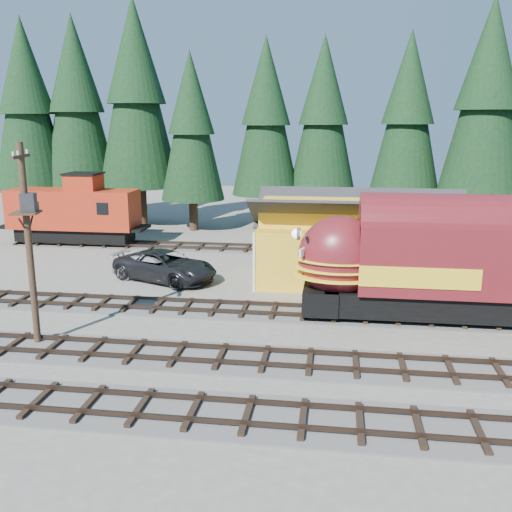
# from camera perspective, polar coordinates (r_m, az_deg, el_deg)

# --- Properties ---
(ground) EXTENTS (120.00, 120.00, 0.00)m
(ground) POSITION_cam_1_polar(r_m,az_deg,el_deg) (24.95, 11.18, -9.05)
(ground) COLOR #6B665B
(ground) RESTS_ON ground
(track_spur) EXTENTS (32.00, 3.20, 0.33)m
(track_spur) POSITION_cam_1_polar(r_m,az_deg,el_deg) (42.94, -3.49, 0.78)
(track_spur) COLOR #4C4947
(track_spur) RESTS_ON ground
(depot) EXTENTS (12.80, 7.00, 5.30)m
(depot) POSITION_cam_1_polar(r_m,az_deg,el_deg) (34.21, 10.52, 2.29)
(depot) COLOR yellow
(depot) RESTS_ON ground
(conifer_backdrop) EXTENTS (79.15, 22.64, 17.53)m
(conifer_backdrop) POSITION_cam_1_polar(r_m,az_deg,el_deg) (48.36, 15.44, 14.11)
(conifer_backdrop) COLOR black
(conifer_backdrop) RESTS_ON ground
(locomotive) EXTENTS (17.18, 3.41, 4.67)m
(locomotive) POSITION_cam_1_polar(r_m,az_deg,el_deg) (28.58, 20.59, -1.05)
(locomotive) COLOR black
(locomotive) RESTS_ON ground
(caboose) EXTENTS (9.88, 2.86, 5.14)m
(caboose) POSITION_cam_1_polar(r_m,az_deg,el_deg) (46.15, -17.71, 4.21)
(caboose) COLOR black
(caboose) RESTS_ON ground
(utility_pole) EXTENTS (1.25, 2.08, 8.59)m
(utility_pole) POSITION_cam_1_polar(r_m,az_deg,el_deg) (25.44, -21.80, 2.21)
(utility_pole) COLOR black
(utility_pole) RESTS_ON ground
(pickup_truck_a) EXTENTS (7.13, 5.28, 1.80)m
(pickup_truck_a) POSITION_cam_1_polar(r_m,az_deg,el_deg) (34.70, -9.03, -0.98)
(pickup_truck_a) COLOR black
(pickup_truck_a) RESTS_ON ground
(pickup_truck_b) EXTENTS (5.67, 3.30, 1.54)m
(pickup_truck_b) POSITION_cam_1_polar(r_m,az_deg,el_deg) (35.11, -10.07, -1.07)
(pickup_truck_b) COLOR #B4B7BC
(pickup_truck_b) RESTS_ON ground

